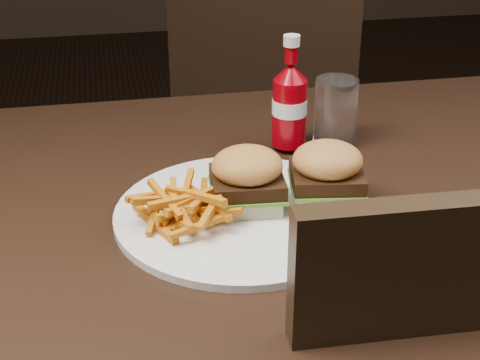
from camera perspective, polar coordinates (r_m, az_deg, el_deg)
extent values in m
cube|color=black|center=(1.01, 2.68, -2.22)|extent=(1.20, 0.80, 0.04)
cube|color=black|center=(1.89, 1.85, 2.36)|extent=(0.52, 0.52, 0.04)
cylinder|color=white|center=(0.94, 0.11, -2.70)|extent=(0.33, 0.33, 0.01)
cube|color=beige|center=(0.95, 0.55, -1.47)|extent=(0.09, 0.08, 0.02)
cube|color=#FBF2C4|center=(0.97, 6.66, -1.01)|extent=(0.09, 0.09, 0.02)
cylinder|color=#890009|center=(1.11, 3.85, 5.24)|extent=(0.06, 0.06, 0.10)
cylinder|color=white|center=(1.14, 7.41, 5.26)|extent=(0.08, 0.08, 0.10)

